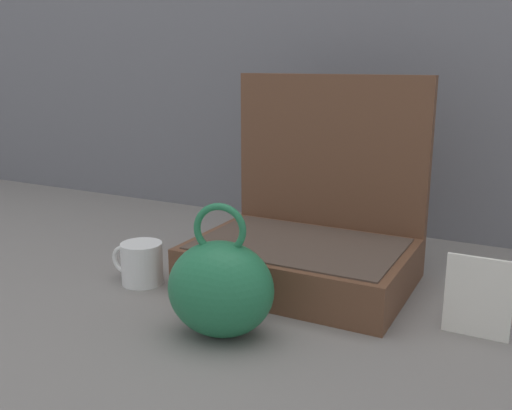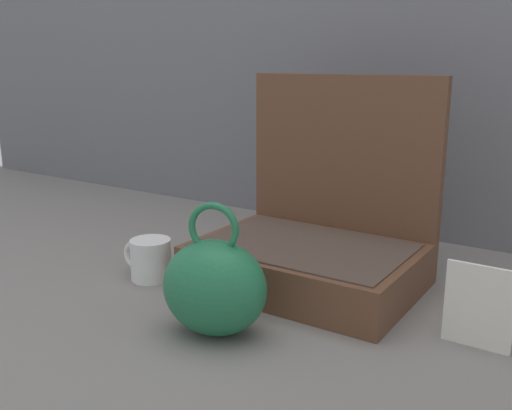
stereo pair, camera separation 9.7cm
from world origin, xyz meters
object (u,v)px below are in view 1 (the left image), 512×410
object	(u,v)px
open_suitcase	(308,237)
info_card_left	(478,297)
coffee_mug	(141,263)
teal_pouch_handbag	(221,288)

from	to	relation	value
open_suitcase	info_card_left	size ratio (longest dim) A/B	3.11
coffee_mug	info_card_left	size ratio (longest dim) A/B	0.87
teal_pouch_handbag	info_card_left	world-z (taller)	teal_pouch_handbag
info_card_left	teal_pouch_handbag	bearing A→B (deg)	-152.74
open_suitcase	info_card_left	bearing A→B (deg)	-18.09
teal_pouch_handbag	info_card_left	bearing A→B (deg)	26.91
open_suitcase	teal_pouch_handbag	distance (m)	0.29
coffee_mug	info_card_left	world-z (taller)	info_card_left
open_suitcase	info_card_left	xyz separation A→B (m)	(0.33, -0.11, -0.02)
open_suitcase	info_card_left	world-z (taller)	open_suitcase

